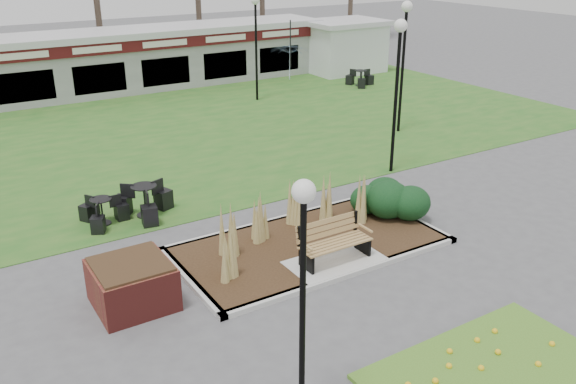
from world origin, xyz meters
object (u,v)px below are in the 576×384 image
lamp_post_mid_right (256,25)px  lamp_post_far_right (405,38)px  lamp_post_near_left (303,253)px  bistro_set_a (145,206)px  food_pavilion (90,63)px  park_bench (333,241)px  bistro_set_d (360,81)px  brick_planter (132,284)px  bistro_set_b (103,215)px  patio_umbrella (290,62)px  service_hut (344,46)px  lamp_post_near_right (398,63)px

lamp_post_mid_right → lamp_post_far_right: 7.61m
lamp_post_near_left → bistro_set_a: bearing=86.2°
food_pavilion → lamp_post_near_left: (-3.28, -23.46, 1.42)m
lamp_post_far_right → lamp_post_near_left: bearing=-136.6°
park_bench → bistro_set_a: bearing=119.8°
park_bench → bistro_set_d: bearing=50.0°
park_bench → bistro_set_d: 18.66m
brick_planter → lamp_post_near_left: 5.23m
park_bench → brick_planter: bearing=170.3°
park_bench → bistro_set_b: size_ratio=1.28×
brick_planter → patio_umbrella: size_ratio=0.65×
service_hut → patio_umbrella: 6.01m
service_hut → bistro_set_b: (-17.34, -12.91, -1.20)m
lamp_post_near_right → bistro_set_d: lamp_post_near_right is taller
lamp_post_near_left → bistro_set_a: (0.56, 8.50, -2.59)m
lamp_post_near_left → lamp_post_near_right: lamp_post_near_right is taller
lamp_post_near_left → lamp_post_near_right: bearing=42.4°
lamp_post_near_left → brick_planter: bearing=104.0°
lamp_post_mid_right → patio_umbrella: 2.87m
lamp_post_mid_right → patio_umbrella: (2.10, 0.46, -1.91)m
service_hut → lamp_post_mid_right: 8.32m
bistro_set_d → patio_umbrella: (-3.80, 0.62, 1.19)m
lamp_post_near_left → lamp_post_far_right: 15.92m
food_pavilion → brick_planter: bearing=-103.1°
lamp_post_far_right → bistro_set_d: size_ratio=3.30×
service_hut → lamp_post_near_left: bearing=-128.0°
brick_planter → food_pavilion: size_ratio=0.06×
park_bench → lamp_post_near_left: bearing=-131.2°
bistro_set_d → patio_umbrella: size_ratio=0.63×
park_bench → patio_umbrella: size_ratio=0.73×
food_pavilion → lamp_post_far_right: (8.29, -12.54, 2.07)m
bistro_set_d → food_pavilion: bearing=155.7°
lamp_post_mid_right → bistro_set_a: size_ratio=2.92×
brick_planter → bistro_set_d: bearing=39.5°
brick_planter → lamp_post_near_left: size_ratio=0.38×
service_hut → patio_umbrella: (-5.30, -2.83, 0.02)m
park_bench → lamp_post_near_right: size_ratio=0.36×
lamp_post_near_right → lamp_post_mid_right: size_ratio=1.02×
lamp_post_near_left → bistro_set_a: size_ratio=2.50×
lamp_post_near_left → lamp_post_mid_right: lamp_post_mid_right is taller
food_pavilion → bistro_set_b: size_ratio=18.57×
brick_planter → food_pavilion: food_pavilion is taller
bistro_set_b → patio_umbrella: bearing=39.9°
brick_planter → bistro_set_a: (1.68, 4.00, -0.17)m
bistro_set_a → bistro_set_d: bearing=33.0°
park_bench → lamp_post_near_left: 5.49m
lamp_post_near_right → bistro_set_b: (-8.96, 0.92, -3.20)m
park_bench → patio_umbrella: bearing=61.2°
bistro_set_a → patio_umbrella: bearing=43.0°
food_pavilion → lamp_post_near_right: 16.72m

